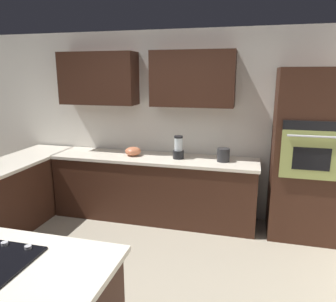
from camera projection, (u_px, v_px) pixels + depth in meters
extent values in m
plane|color=#9E937F|center=(110.00, 296.00, 2.97)|extent=(14.00, 14.00, 0.00)
cube|color=white|center=(167.00, 124.00, 4.64)|extent=(6.00, 0.10, 2.60)
cube|color=#381E14|center=(193.00, 79.00, 4.19)|extent=(1.10, 0.34, 0.72)
cube|color=#381E14|center=(98.00, 79.00, 4.52)|extent=(1.10, 0.34, 0.72)
cube|color=#381E14|center=(154.00, 189.00, 4.51)|extent=(2.80, 0.60, 0.86)
cube|color=silver|center=(153.00, 158.00, 4.41)|extent=(2.84, 0.64, 0.04)
cube|color=#381E14|center=(306.00, 156.00, 3.89)|extent=(0.80, 0.60, 2.09)
cube|color=#939E51|center=(312.00, 155.00, 3.58)|extent=(0.66, 0.03, 0.56)
cube|color=black|center=(311.00, 159.00, 3.58)|extent=(0.40, 0.01, 0.26)
cube|color=black|center=(315.00, 126.00, 3.50)|extent=(0.66, 0.02, 0.11)
cylinder|color=silver|center=(314.00, 137.00, 3.49)|extent=(0.56, 0.02, 0.02)
cylinder|color=#B2B2B7|center=(28.00, 247.00, 2.06)|extent=(0.04, 0.04, 0.02)
cylinder|color=#B2B2B7|center=(4.00, 243.00, 2.10)|extent=(0.04, 0.04, 0.02)
cylinder|color=black|center=(178.00, 154.00, 4.31)|extent=(0.15, 0.15, 0.11)
cylinder|color=silver|center=(178.00, 144.00, 4.28)|extent=(0.11, 0.11, 0.17)
cylinder|color=black|center=(178.00, 137.00, 4.26)|extent=(0.12, 0.12, 0.03)
ellipsoid|color=#CC724C|center=(133.00, 151.00, 4.47)|extent=(0.22, 0.22, 0.12)
cylinder|color=#262628|center=(223.00, 155.00, 4.16)|extent=(0.16, 0.16, 0.17)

